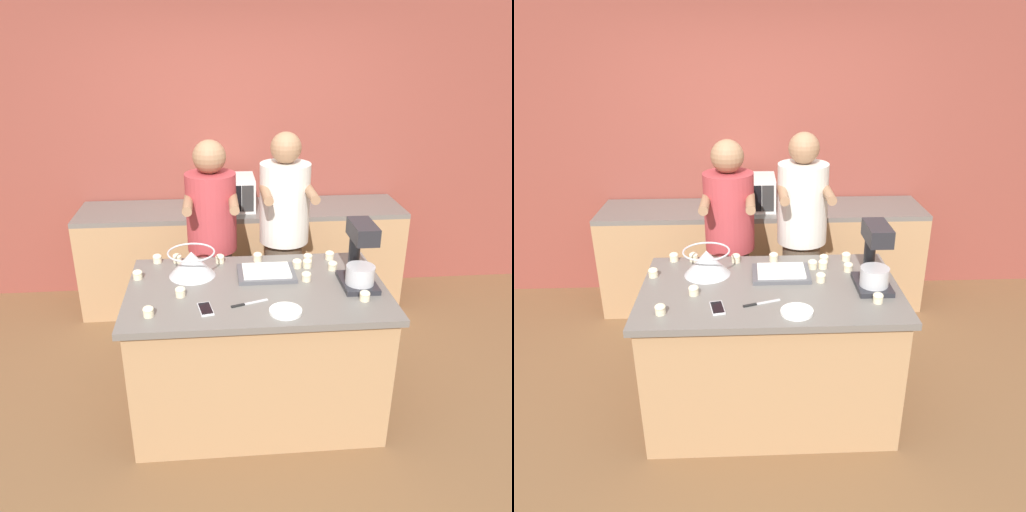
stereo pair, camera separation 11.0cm
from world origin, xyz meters
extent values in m
plane|color=brown|center=(0.00, 0.00, 0.00)|extent=(16.00, 16.00, 0.00)
cube|color=brown|center=(0.00, 1.83, 1.35)|extent=(10.00, 0.06, 2.70)
cube|color=#A87F56|center=(0.00, 0.00, 0.43)|extent=(1.48, 0.87, 0.85)
cube|color=#66605B|center=(0.00, 0.00, 0.87)|extent=(1.54, 0.92, 0.04)
cube|color=#A87F56|center=(0.00, 1.48, 0.43)|extent=(2.80, 0.60, 0.86)
cube|color=#66605B|center=(0.00, 1.48, 0.88)|extent=(2.80, 0.60, 0.04)
cylinder|color=brown|center=(-0.26, 0.70, 0.43)|extent=(0.28, 0.28, 0.86)
cylinder|color=#A8383D|center=(-0.26, 0.70, 1.13)|extent=(0.35, 0.35, 0.55)
sphere|color=#936B4C|center=(-0.26, 0.70, 1.52)|extent=(0.23, 0.23, 0.23)
cylinder|color=#936B4C|center=(-0.41, 0.53, 1.25)|extent=(0.06, 0.34, 0.06)
cylinder|color=#936B4C|center=(-0.11, 0.53, 1.25)|extent=(0.06, 0.34, 0.06)
cylinder|color=brown|center=(0.26, 0.70, 0.45)|extent=(0.28, 0.28, 0.90)
cylinder|color=silver|center=(0.26, 0.70, 1.18)|extent=(0.35, 0.35, 0.57)
sphere|color=#936B4C|center=(0.26, 0.70, 1.58)|extent=(0.21, 0.21, 0.21)
cylinder|color=#936B4C|center=(0.11, 0.53, 1.31)|extent=(0.06, 0.34, 0.06)
cylinder|color=#936B4C|center=(0.41, 0.53, 1.31)|extent=(0.06, 0.34, 0.06)
cube|color=#232328|center=(0.61, -0.02, 0.91)|extent=(0.20, 0.30, 0.03)
cylinder|color=#232328|center=(0.61, 0.09, 1.06)|extent=(0.07, 0.07, 0.27)
cube|color=#232328|center=(0.61, -0.04, 1.24)|extent=(0.13, 0.26, 0.10)
cylinder|color=#BCBCC1|center=(0.61, -0.06, 0.98)|extent=(0.17, 0.17, 0.11)
cone|color=#BCBCC1|center=(-0.39, 0.19, 0.97)|extent=(0.29, 0.29, 0.16)
torus|color=#BCBCC1|center=(-0.39, 0.19, 1.05)|extent=(0.30, 0.30, 0.01)
cube|color=#4C4C51|center=(0.07, 0.15, 0.90)|extent=(0.36, 0.27, 0.02)
cube|color=white|center=(0.07, 0.15, 0.92)|extent=(0.29, 0.22, 0.02)
cube|color=silver|center=(-0.13, 1.48, 1.04)|extent=(0.48, 0.37, 0.28)
cube|color=black|center=(-0.18, 1.30, 1.04)|extent=(0.33, 0.01, 0.22)
cube|color=#2D2D2D|center=(0.04, 1.30, 1.04)|extent=(0.10, 0.01, 0.22)
cube|color=silver|center=(-0.30, -0.25, 0.90)|extent=(0.10, 0.16, 0.01)
cube|color=black|center=(-0.30, -0.25, 0.90)|extent=(0.09, 0.14, 0.00)
cylinder|color=white|center=(0.13, -0.32, 0.90)|extent=(0.18, 0.18, 0.02)
cube|color=#BCBCC1|center=(-0.02, -0.19, 0.90)|extent=(0.14, 0.06, 0.01)
cube|color=black|center=(-0.12, -0.23, 0.90)|extent=(0.08, 0.04, 0.01)
cylinder|color=beige|center=(0.04, 0.38, 0.91)|extent=(0.06, 0.06, 0.03)
ellipsoid|color=beige|center=(0.04, 0.38, 0.93)|extent=(0.06, 0.06, 0.04)
cylinder|color=beige|center=(-0.72, 0.17, 0.91)|extent=(0.06, 0.06, 0.03)
ellipsoid|color=beige|center=(-0.72, 0.17, 0.93)|extent=(0.06, 0.06, 0.04)
cylinder|color=beige|center=(0.35, 0.25, 0.91)|extent=(0.06, 0.06, 0.03)
ellipsoid|color=beige|center=(0.35, 0.25, 0.93)|extent=(0.06, 0.06, 0.04)
cylinder|color=beige|center=(-0.60, -0.29, 0.91)|extent=(0.06, 0.06, 0.03)
ellipsoid|color=beige|center=(-0.60, -0.29, 0.93)|extent=(0.06, 0.06, 0.04)
cylinder|color=beige|center=(-0.49, 0.40, 0.91)|extent=(0.06, 0.06, 0.03)
ellipsoid|color=beige|center=(-0.49, 0.40, 0.93)|extent=(0.06, 0.06, 0.04)
cylinder|color=beige|center=(0.28, 0.25, 0.91)|extent=(0.06, 0.06, 0.03)
ellipsoid|color=beige|center=(0.28, 0.25, 0.93)|extent=(0.06, 0.06, 0.04)
cylinder|color=beige|center=(-0.62, 0.41, 0.91)|extent=(0.06, 0.06, 0.03)
ellipsoid|color=beige|center=(-0.62, 0.41, 0.93)|extent=(0.06, 0.06, 0.04)
cylinder|color=beige|center=(0.31, 0.06, 0.91)|extent=(0.06, 0.06, 0.03)
ellipsoid|color=beige|center=(0.31, 0.06, 0.93)|extent=(0.06, 0.06, 0.04)
cylinder|color=beige|center=(-0.21, 0.37, 0.91)|extent=(0.06, 0.06, 0.03)
ellipsoid|color=beige|center=(-0.21, 0.37, 0.93)|extent=(0.06, 0.06, 0.04)
cylinder|color=beige|center=(0.51, 0.20, 0.91)|extent=(0.06, 0.06, 0.03)
ellipsoid|color=beige|center=(0.51, 0.20, 0.93)|extent=(0.06, 0.06, 0.04)
cylinder|color=beige|center=(0.52, 0.36, 0.91)|extent=(0.06, 0.06, 0.03)
ellipsoid|color=beige|center=(0.52, 0.36, 0.93)|extent=(0.06, 0.06, 0.04)
cylinder|color=beige|center=(-0.45, -0.08, 0.91)|extent=(0.06, 0.06, 0.03)
ellipsoid|color=beige|center=(-0.45, -0.08, 0.93)|extent=(0.06, 0.06, 0.04)
cylinder|color=beige|center=(0.37, 0.33, 0.91)|extent=(0.06, 0.06, 0.03)
ellipsoid|color=beige|center=(0.37, 0.33, 0.93)|extent=(0.06, 0.06, 0.04)
cylinder|color=beige|center=(0.59, -0.22, 0.91)|extent=(0.06, 0.06, 0.03)
ellipsoid|color=beige|center=(0.59, -0.22, 0.93)|extent=(0.06, 0.06, 0.04)
camera|label=1|loc=(-0.23, -2.65, 2.25)|focal=35.00mm
camera|label=2|loc=(-0.12, -2.65, 2.25)|focal=35.00mm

